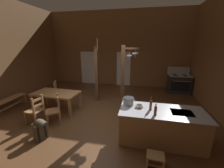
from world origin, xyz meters
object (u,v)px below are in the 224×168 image
Objects in this scene: ladderback_chair_near_window at (36,110)px; bottle_tall_on_counter at (151,105)px; ladderback_chair_at_table_end at (55,110)px; bench_along_left_wall at (9,102)px; bottle_short_on_counter at (155,111)px; stockpot_on_counter at (128,101)px; step_stool at (155,160)px; stove_range at (179,83)px; dining_table at (56,95)px; backpack at (40,129)px; mixing_bowl_on_counter at (139,106)px; kitchen_island at (161,126)px; ladderback_chair_by_post at (59,91)px.

bottle_tall_on_counter is at bearing -1.74° from ladderback_chair_near_window.
bench_along_left_wall is (-2.38, 0.50, -0.15)m from ladderback_chair_at_table_end.
bottle_short_on_counter is (3.08, -0.51, 0.55)m from ladderback_chair_at_table_end.
step_stool is at bearing -58.02° from stockpot_on_counter.
ladderback_chair_at_table_end is at bearing -138.86° from stove_range.
backpack is at bearing -72.27° from dining_table.
bottle_tall_on_counter reaches higher than bottle_short_on_counter.
bottle_short_on_counter is at bearing 90.82° from step_stool.
backpack is 3.11× the size of mixing_bowl_on_counter.
stove_range is 0.91× the size of bench_along_left_wall.
kitchen_island is 3.26m from backpack.
bottle_short_on_counter is at bearing -9.35° from ladderback_chair_at_table_end.
backpack is 3.05m from bottle_tall_on_counter.
dining_table is 1.98m from bench_along_left_wall.
ladderback_chair_near_window is 1.00× the size of ladderback_chair_at_table_end.
bottle_tall_on_counter is (-1.75, -4.38, 0.54)m from stove_range.
ladderback_chair_by_post is at bearing 150.90° from bottle_short_on_counter.
ladderback_chair_by_post reaches higher than step_stool.
bench_along_left_wall is (-5.66, 0.73, -0.14)m from kitchen_island.
ladderback_chair_by_post is at bearing 155.09° from kitchen_island.
ladderback_chair_at_table_end is at bearing -11.83° from bench_along_left_wall.
step_stool is 1.01× the size of stockpot_on_counter.
mixing_bowl_on_counter is (5.08, -0.65, 0.62)m from bench_along_left_wall.
backpack is (0.68, -0.69, -0.14)m from ladderback_chair_near_window.
stockpot_on_counter reaches higher than bench_along_left_wall.
bench_along_left_wall is at bearing 163.29° from step_stool.
ladderback_chair_by_post is (-4.18, 1.94, 0.01)m from kitchen_island.
stockpot_on_counter is 1.09× the size of bottle_tall_on_counter.
kitchen_island is 4.61m from ladderback_chair_by_post.
step_stool is at bearing -102.00° from kitchen_island.
step_stool is 0.40× the size of ladderback_chair_near_window.
bench_along_left_wall is at bearing 151.65° from backpack.
bottle_tall_on_counter is (3.44, -1.07, 0.37)m from dining_table.
ladderback_chair_by_post is 3.27× the size of bottle_short_on_counter.
stove_range is 7.99m from bench_along_left_wall.
stockpot_on_counter is at bearing 167.12° from kitchen_island.
stockpot_on_counter is at bearing -0.73° from ladderback_chair_at_table_end.
dining_table is at bearing 162.70° from mixing_bowl_on_counter.
stove_range is at bearing 32.54° from dining_table.
kitchen_island is at bearing -7.89° from mixing_bowl_on_counter.
bottle_tall_on_counter is at bearing -4.68° from ladderback_chair_at_table_end.
mixing_bowl_on_counter reaches higher than step_stool.
ladderback_chair_by_post is 1.93m from ladderback_chair_at_table_end.
mixing_bowl_on_counter is at bearing -115.37° from stove_range.
kitchen_island is at bearing -108.37° from stove_range.
bottle_tall_on_counter reaches higher than mixing_bowl_on_counter.
ladderback_chair_at_table_end is at bearing 170.65° from bottle_short_on_counter.
ladderback_chair_by_post reaches higher than kitchen_island.
ladderback_chair_by_post is (-0.30, 1.84, 0.00)m from ladderback_chair_near_window.
stove_range is at bearing 27.10° from bench_along_left_wall.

